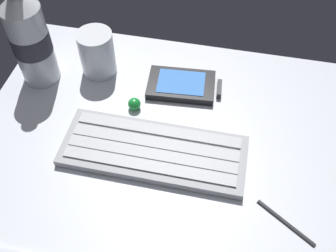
{
  "coord_description": "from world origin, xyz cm",
  "views": [
    {
      "loc": [
        7.86,
        -37.32,
        51.43
      ],
      "look_at": [
        0.0,
        0.0,
        3.0
      ],
      "focal_mm": 41.61,
      "sensor_mm": 36.0,
      "label": 1
    }
  ],
  "objects": [
    {
      "name": "water_bottle",
      "position": [
        -25.8,
        9.01,
        9.01
      ],
      "size": [
        6.73,
        6.73,
        20.8
      ],
      "color": "silver",
      "rests_on": "ground_plane"
    },
    {
      "name": "stylus_pen",
      "position": [
        19.25,
        -11.29,
        0.35
      ],
      "size": [
        8.36,
        5.74,
        0.7
      ],
      "primitive_type": "cylinder",
      "rotation": [
        0.0,
        1.57,
        -0.57
      ],
      "color": "#26262B",
      "rests_on": "ground_plane"
    },
    {
      "name": "juice_cup",
      "position": [
        -15.87,
        12.87,
        3.91
      ],
      "size": [
        6.4,
        6.4,
        8.5
      ],
      "color": "silver",
      "rests_on": "ground_plane"
    },
    {
      "name": "handheld_device",
      "position": [
        0.66,
        11.51,
        0.73
      ],
      "size": [
        13.21,
        8.53,
        1.5
      ],
      "color": "black",
      "rests_on": "ground_plane"
    },
    {
      "name": "keyboard",
      "position": [
        -1.55,
        -3.67,
        0.81
      ],
      "size": [
        29.02,
        11.04,
        1.7
      ],
      "color": "#93969B",
      "rests_on": "ground_plane"
    },
    {
      "name": "trackball_mouse",
      "position": [
        -7.0,
        5.0,
        1.1
      ],
      "size": [
        2.2,
        2.2,
        2.2
      ],
      "primitive_type": "sphere",
      "color": "#198C33",
      "rests_on": "ground_plane"
    },
    {
      "name": "ground_plane",
      "position": [
        0.0,
        -0.23,
        -0.99
      ],
      "size": [
        64.0,
        48.0,
        2.8
      ],
      "color": "silver"
    }
  ]
}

